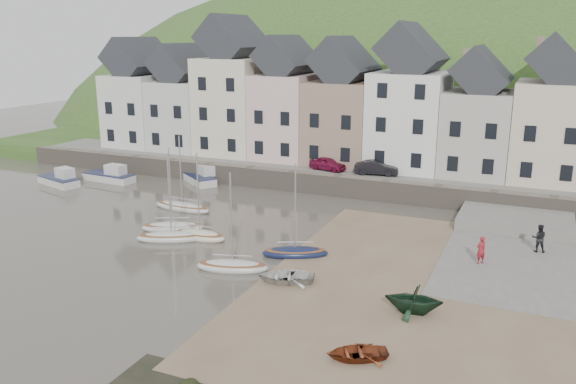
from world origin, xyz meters
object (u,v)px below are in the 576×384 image
at_px(sailboat_0, 182,207).
at_px(person_dark, 539,238).
at_px(car_left, 328,164).
at_px(car_right, 377,168).
at_px(rowboat_red, 357,353).
at_px(rowboat_white, 286,276).
at_px(person_red, 481,250).
at_px(rowboat_green, 414,299).

bearing_deg(sailboat_0, person_dark, 2.04).
bearing_deg(car_left, car_right, -76.15).
xyz_separation_m(rowboat_red, car_right, (-6.92, 28.13, 1.90)).
xyz_separation_m(rowboat_white, rowboat_red, (6.21, -6.33, -0.06)).
xyz_separation_m(sailboat_0, car_right, (12.95, 11.84, 1.98)).
distance_m(rowboat_red, person_dark, 18.61).
height_order(person_red, car_left, car_left).
xyz_separation_m(rowboat_green, person_dark, (5.63, 11.85, 0.22)).
relative_size(rowboat_white, rowboat_green, 1.13).
xyz_separation_m(rowboat_green, rowboat_red, (-1.33, -5.39, -0.49)).
height_order(sailboat_0, person_red, sailboat_0).
height_order(person_dark, car_right, car_right).
bearing_deg(rowboat_white, car_right, 161.75).
distance_m(sailboat_0, person_red, 23.76).
xyz_separation_m(sailboat_0, car_left, (8.26, 11.84, 1.95)).
bearing_deg(rowboat_green, car_left, -158.06).
bearing_deg(sailboat_0, car_left, 55.08).
bearing_deg(car_right, car_left, 81.02).
xyz_separation_m(rowboat_white, car_right, (-0.70, 21.80, 1.84)).
distance_m(person_red, car_left, 21.15).
relative_size(rowboat_green, person_red, 1.66).
bearing_deg(sailboat_0, person_red, -6.49).
relative_size(sailboat_0, rowboat_green, 2.17).
bearing_deg(rowboat_green, person_dark, 146.90).
bearing_deg(person_red, rowboat_white, -7.53).
xyz_separation_m(sailboat_0, person_red, (23.59, -2.69, 0.74)).
distance_m(sailboat_0, car_right, 17.66).
relative_size(sailboat_0, car_right, 1.62).
bearing_deg(person_red, rowboat_red, 30.94).
bearing_deg(rowboat_green, sailboat_0, -124.89).
relative_size(rowboat_white, person_red, 1.87).
height_order(rowboat_red, car_right, car_right).
bearing_deg(car_right, person_dark, -137.09).
xyz_separation_m(person_dark, car_right, (-13.88, 10.88, 1.19)).
height_order(rowboat_green, car_right, car_right).
height_order(rowboat_green, car_left, car_left).
distance_m(sailboat_0, rowboat_green, 23.84).
distance_m(sailboat_0, rowboat_white, 16.90).
distance_m(person_red, person_dark, 4.87).
relative_size(rowboat_red, person_red, 1.54).
distance_m(rowboat_green, person_red, 8.56).
bearing_deg(sailboat_0, rowboat_red, -39.35).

